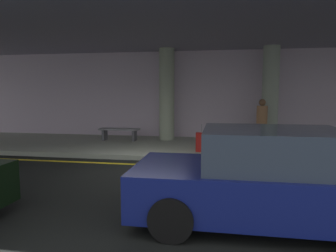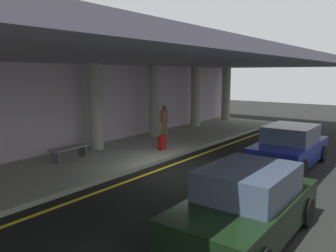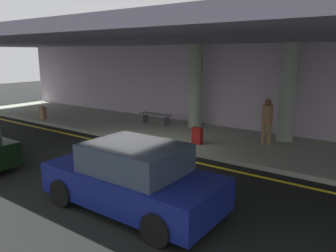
{
  "view_description": "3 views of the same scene",
  "coord_description": "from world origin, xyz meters",
  "px_view_note": "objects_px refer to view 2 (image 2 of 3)",
  "views": [
    {
      "loc": [
        2.12,
        -7.88,
        2.06
      ],
      "look_at": [
        0.4,
        2.29,
        0.93
      ],
      "focal_mm": 32.79,
      "sensor_mm": 36.0,
      "label": 1
    },
    {
      "loc": [
        -9.61,
        -6.74,
        3.4
      ],
      "look_at": [
        1.34,
        1.47,
        1.26
      ],
      "focal_mm": 36.09,
      "sensor_mm": 36.0,
      "label": 2
    },
    {
      "loc": [
        7.46,
        -8.06,
        3.4
      ],
      "look_at": [
        0.71,
        1.28,
        0.83
      ],
      "focal_mm": 34.97,
      "sensor_mm": 36.0,
      "label": 3
    }
  ],
  "objects_px": {
    "suitcase_upright_secondary": "(162,143)",
    "bench_metal": "(70,150)",
    "support_column_far_left": "(96,107)",
    "traveler_with_luggage": "(164,120)",
    "car_navy": "(290,147)",
    "support_column_center": "(196,97)",
    "support_column_right_mid": "(226,94)",
    "car_black": "(246,205)",
    "support_column_left_mid": "(155,101)"
  },
  "relations": [
    {
      "from": "support_column_center",
      "to": "bench_metal",
      "type": "distance_m",
      "value": 9.95
    },
    {
      "from": "support_column_center",
      "to": "bench_metal",
      "type": "relative_size",
      "value": 2.28
    },
    {
      "from": "support_column_left_mid",
      "to": "traveler_with_luggage",
      "type": "height_order",
      "value": "support_column_left_mid"
    },
    {
      "from": "support_column_center",
      "to": "suitcase_upright_secondary",
      "type": "bearing_deg",
      "value": -159.73
    },
    {
      "from": "support_column_far_left",
      "to": "traveler_with_luggage",
      "type": "xyz_separation_m",
      "value": [
        3.6,
        -0.94,
        -0.86
      ]
    },
    {
      "from": "support_column_center",
      "to": "car_navy",
      "type": "height_order",
      "value": "support_column_center"
    },
    {
      "from": "support_column_right_mid",
      "to": "car_navy",
      "type": "height_order",
      "value": "support_column_right_mid"
    },
    {
      "from": "car_navy",
      "to": "traveler_with_luggage",
      "type": "bearing_deg",
      "value": 84.2
    },
    {
      "from": "support_column_center",
      "to": "bench_metal",
      "type": "height_order",
      "value": "support_column_center"
    },
    {
      "from": "support_column_right_mid",
      "to": "bench_metal",
      "type": "height_order",
      "value": "support_column_right_mid"
    },
    {
      "from": "support_column_far_left",
      "to": "support_column_center",
      "type": "xyz_separation_m",
      "value": [
        8.0,
        0.0,
        0.0
      ]
    },
    {
      "from": "support_column_center",
      "to": "car_navy",
      "type": "bearing_deg",
      "value": -124.96
    },
    {
      "from": "support_column_far_left",
      "to": "suitcase_upright_secondary",
      "type": "distance_m",
      "value": 3.22
    },
    {
      "from": "bench_metal",
      "to": "support_column_left_mid",
      "type": "bearing_deg",
      "value": 5.5
    },
    {
      "from": "support_column_far_left",
      "to": "car_black",
      "type": "bearing_deg",
      "value": -111.7
    },
    {
      "from": "support_column_right_mid",
      "to": "suitcase_upright_secondary",
      "type": "relative_size",
      "value": 4.06
    },
    {
      "from": "car_black",
      "to": "support_column_center",
      "type": "bearing_deg",
      "value": 34.74
    },
    {
      "from": "traveler_with_luggage",
      "to": "car_black",
      "type": "bearing_deg",
      "value": 52.29
    },
    {
      "from": "support_column_left_mid",
      "to": "traveler_with_luggage",
      "type": "xyz_separation_m",
      "value": [
        -0.4,
        -0.94,
        -0.86
      ]
    },
    {
      "from": "car_black",
      "to": "suitcase_upright_secondary",
      "type": "height_order",
      "value": "car_black"
    },
    {
      "from": "bench_metal",
      "to": "support_column_far_left",
      "type": "bearing_deg",
      "value": 17.05
    },
    {
      "from": "support_column_left_mid",
      "to": "suitcase_upright_secondary",
      "type": "distance_m",
      "value": 3.74
    },
    {
      "from": "support_column_left_mid",
      "to": "car_navy",
      "type": "height_order",
      "value": "support_column_left_mid"
    },
    {
      "from": "car_black",
      "to": "car_navy",
      "type": "xyz_separation_m",
      "value": [
        6.2,
        1.04,
        0.0
      ]
    },
    {
      "from": "car_navy",
      "to": "suitcase_upright_secondary",
      "type": "xyz_separation_m",
      "value": [
        -1.31,
        4.97,
        -0.25
      ]
    },
    {
      "from": "support_column_far_left",
      "to": "traveler_with_luggage",
      "type": "distance_m",
      "value": 3.82
    },
    {
      "from": "car_black",
      "to": "bench_metal",
      "type": "bearing_deg",
      "value": 77.33
    },
    {
      "from": "support_column_right_mid",
      "to": "car_black",
      "type": "relative_size",
      "value": 0.89
    },
    {
      "from": "support_column_left_mid",
      "to": "traveler_with_luggage",
      "type": "bearing_deg",
      "value": -113.01
    },
    {
      "from": "traveler_with_luggage",
      "to": "suitcase_upright_secondary",
      "type": "bearing_deg",
      "value": 40.33
    },
    {
      "from": "support_column_right_mid",
      "to": "traveler_with_luggage",
      "type": "bearing_deg",
      "value": -173.58
    },
    {
      "from": "support_column_center",
      "to": "car_black",
      "type": "xyz_separation_m",
      "value": [
        -11.34,
        -8.39,
        -1.26
      ]
    },
    {
      "from": "suitcase_upright_secondary",
      "to": "bench_metal",
      "type": "relative_size",
      "value": 0.56
    },
    {
      "from": "car_black",
      "to": "suitcase_upright_secondary",
      "type": "bearing_deg",
      "value": 49.1
    },
    {
      "from": "car_black",
      "to": "bench_metal",
      "type": "distance_m",
      "value": 7.98
    },
    {
      "from": "car_black",
      "to": "car_navy",
      "type": "height_order",
      "value": "same"
    },
    {
      "from": "support_column_left_mid",
      "to": "support_column_center",
      "type": "height_order",
      "value": "same"
    },
    {
      "from": "bench_metal",
      "to": "car_navy",
      "type": "bearing_deg",
      "value": -55.38
    },
    {
      "from": "support_column_left_mid",
      "to": "car_navy",
      "type": "xyz_separation_m",
      "value": [
        -1.14,
        -7.35,
        -1.26
      ]
    },
    {
      "from": "suitcase_upright_secondary",
      "to": "car_black",
      "type": "bearing_deg",
      "value": -101.09
    },
    {
      "from": "support_column_far_left",
      "to": "suitcase_upright_secondary",
      "type": "height_order",
      "value": "support_column_far_left"
    },
    {
      "from": "support_column_far_left",
      "to": "support_column_right_mid",
      "type": "relative_size",
      "value": 1.0
    },
    {
      "from": "traveler_with_luggage",
      "to": "bench_metal",
      "type": "height_order",
      "value": "traveler_with_luggage"
    },
    {
      "from": "traveler_with_luggage",
      "to": "support_column_left_mid",
      "type": "bearing_deg",
      "value": -107.75
    },
    {
      "from": "suitcase_upright_secondary",
      "to": "bench_metal",
      "type": "distance_m",
      "value": 3.84
    },
    {
      "from": "car_navy",
      "to": "support_column_center",
      "type": "bearing_deg",
      "value": 55.82
    },
    {
      "from": "traveler_with_luggage",
      "to": "support_column_far_left",
      "type": "bearing_deg",
      "value": -9.45
    },
    {
      "from": "support_column_center",
      "to": "traveler_with_luggage",
      "type": "distance_m",
      "value": 4.58
    },
    {
      "from": "support_column_left_mid",
      "to": "car_black",
      "type": "distance_m",
      "value": 11.22
    },
    {
      "from": "support_column_left_mid",
      "to": "support_column_right_mid",
      "type": "relative_size",
      "value": 1.0
    }
  ]
}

